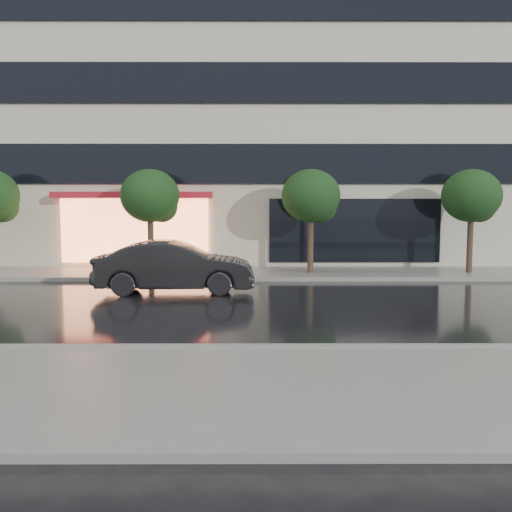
{
  "coord_description": "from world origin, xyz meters",
  "views": [
    {
      "loc": [
        0.88,
        -11.34,
        2.79
      ],
      "look_at": [
        0.93,
        3.15,
        1.4
      ],
      "focal_mm": 40.0,
      "sensor_mm": 36.0,
      "label": 1
    }
  ],
  "objects": [
    {
      "name": "office_building",
      "position": [
        -0.0,
        17.97,
        9.0
      ],
      "size": [
        30.0,
        12.76,
        18.0
      ],
      "color": "beige",
      "rests_on": "ground"
    },
    {
      "name": "ground",
      "position": [
        0.0,
        0.0,
        0.0
      ],
      "size": [
        120.0,
        120.0,
        0.0
      ],
      "primitive_type": "plane",
      "color": "black",
      "rests_on": "ground"
    },
    {
      "name": "tree_far_east",
      "position": [
        9.06,
        10.03,
        2.92
      ],
      "size": [
        2.2,
        2.2,
        3.99
      ],
      "color": "#33261C",
      "rests_on": "ground"
    },
    {
      "name": "curb_far",
      "position": [
        0.0,
        8.5,
        0.07
      ],
      "size": [
        60.0,
        0.25,
        0.14
      ],
      "primitive_type": "cube",
      "color": "gray",
      "rests_on": "ground"
    },
    {
      "name": "tree_mid_east",
      "position": [
        3.06,
        10.03,
        2.92
      ],
      "size": [
        2.2,
        2.2,
        3.99
      ],
      "color": "#33261C",
      "rests_on": "ground"
    },
    {
      "name": "sidewalk_far",
      "position": [
        0.0,
        10.25,
        0.06
      ],
      "size": [
        60.0,
        3.5,
        0.12
      ],
      "primitive_type": "cube",
      "color": "slate",
      "rests_on": "ground"
    },
    {
      "name": "parked_car",
      "position": [
        -1.55,
        6.0,
        0.79
      ],
      "size": [
        4.88,
        1.87,
        1.59
      ],
      "primitive_type": "imported",
      "rotation": [
        0.0,
        0.0,
        1.61
      ],
      "color": "black",
      "rests_on": "ground"
    },
    {
      "name": "curb_near",
      "position": [
        0.0,
        -1.0,
        0.07
      ],
      "size": [
        60.0,
        0.25,
        0.14
      ],
      "primitive_type": "cube",
      "color": "gray",
      "rests_on": "ground"
    },
    {
      "name": "tree_mid_west",
      "position": [
        -2.94,
        10.03,
        2.92
      ],
      "size": [
        2.2,
        2.2,
        3.99
      ],
      "color": "#33261C",
      "rests_on": "ground"
    },
    {
      "name": "sidewalk_near",
      "position": [
        0.0,
        -3.25,
        0.06
      ],
      "size": [
        60.0,
        4.5,
        0.12
      ],
      "primitive_type": "cube",
      "color": "slate",
      "rests_on": "ground"
    }
  ]
}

